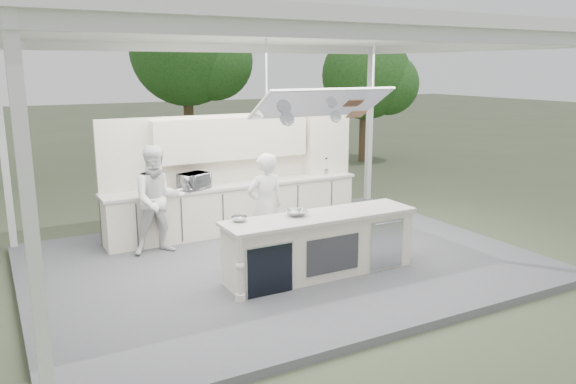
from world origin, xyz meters
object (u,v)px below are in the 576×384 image
demo_island (320,245)px  back_counter (236,207)px  head_chef (265,207)px  sous_chef (158,200)px

demo_island → back_counter: same height
head_chef → back_counter: bearing=-97.8°
head_chef → demo_island: bearing=110.4°
sous_chef → demo_island: bearing=-47.3°
back_counter → head_chef: 1.82m
demo_island → sous_chef: size_ratio=1.66×
head_chef → sous_chef: sous_chef is taller
back_counter → head_chef: bearing=-97.3°
head_chef → sous_chef: (-1.45, 1.15, 0.04)m
demo_island → back_counter: (-0.18, 2.81, 0.00)m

